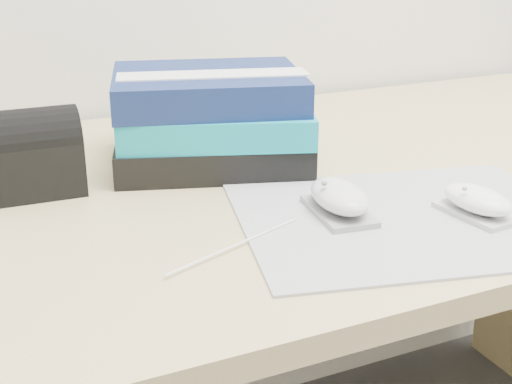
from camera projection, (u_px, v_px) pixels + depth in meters
name	position (u px, v px, depth m)	size (l,w,h in m)	color
desk	(267.00, 294.00, 1.17)	(1.60, 0.80, 0.73)	tan
mousepad	(407.00, 218.00, 0.87)	(0.41, 0.32, 0.00)	gray
mouse_rear	(339.00, 199.00, 0.87)	(0.08, 0.12, 0.05)	gray
mouse_front	(477.00, 202.00, 0.86)	(0.06, 0.10, 0.04)	#AFAFB2
usb_cable	(235.00, 245.00, 0.79)	(0.00, 0.00, 0.20)	white
book_stack	(211.00, 119.00, 1.05)	(0.33, 0.30, 0.14)	black
pouch	(32.00, 153.00, 0.93)	(0.13, 0.09, 0.11)	black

